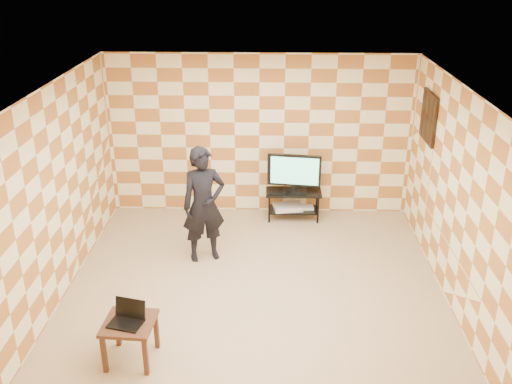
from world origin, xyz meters
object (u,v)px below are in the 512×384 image
tv (294,171)px  person (204,205)px  side_table (130,328)px  tv_stand (293,199)px

tv → person: person is taller
tv → side_table: size_ratio=1.53×
tv_stand → person: person is taller
side_table → person: person is taller
side_table → person: 2.39m
tv → side_table: (-1.89, -3.63, -0.44)m
tv_stand → tv: (0.00, -0.00, 0.49)m
tv_stand → person: bearing=-134.5°
tv_stand → side_table: same height
tv_stand → person: (-1.33, -1.35, 0.49)m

